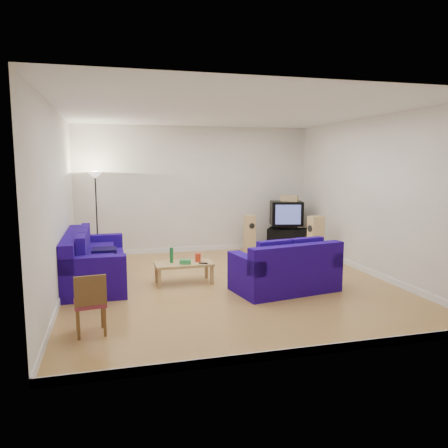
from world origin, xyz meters
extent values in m
cube|color=olive|center=(0.00, 0.00, 0.00)|extent=(6.00, 6.50, 0.01)
cube|color=white|center=(0.00, 0.00, 3.20)|extent=(6.00, 6.50, 0.01)
cube|color=white|center=(0.00, 3.25, 1.60)|extent=(6.00, 0.01, 3.20)
cube|color=white|center=(0.00, -3.25, 1.60)|extent=(6.00, 0.01, 3.20)
cube|color=white|center=(-3.00, 0.00, 1.60)|extent=(0.01, 6.50, 3.20)
cube|color=white|center=(3.00, 0.00, 1.60)|extent=(0.01, 6.50, 3.20)
cube|color=white|center=(0.00, 3.24, 0.06)|extent=(6.00, 0.02, 0.12)
cube|color=white|center=(0.00, -3.24, 0.06)|extent=(6.00, 0.02, 0.12)
cube|color=white|center=(-2.99, 0.00, 0.06)|extent=(0.02, 6.50, 0.12)
cube|color=white|center=(2.99, 0.00, 0.06)|extent=(0.02, 6.50, 0.12)
cube|color=#1E0A68|center=(-2.45, 0.75, 0.24)|extent=(1.09, 2.51, 0.48)
cube|color=#1E0A68|center=(-2.87, 0.75, 0.72)|extent=(0.25, 2.51, 0.49)
cube|color=#1E0A68|center=(-2.45, 1.88, 0.61)|extent=(1.08, 0.25, 0.27)
cube|color=#1E0A68|center=(-2.45, -0.38, 0.61)|extent=(1.08, 0.25, 0.27)
cube|color=black|center=(-2.28, 0.75, 0.59)|extent=(0.46, 0.46, 0.14)
cube|color=#1E0A68|center=(0.86, -0.63, 0.22)|extent=(1.95, 1.30, 0.45)
cube|color=#1E0A68|center=(0.92, -1.01, 0.67)|extent=(1.82, 0.54, 0.46)
cube|color=#1E0A68|center=(0.08, -0.77, 0.57)|extent=(0.40, 1.03, 0.25)
cube|color=#1E0A68|center=(1.63, -0.50, 0.57)|extent=(0.40, 1.03, 0.25)
cube|color=black|center=(0.83, -0.48, 0.55)|extent=(0.49, 0.49, 0.13)
cube|color=tan|center=(-0.82, 0.29, 0.37)|extent=(1.10, 0.56, 0.05)
cube|color=tan|center=(-1.31, 0.06, 0.17)|extent=(0.06, 0.06, 0.35)
cube|color=tan|center=(-1.32, 0.51, 0.17)|extent=(0.06, 0.06, 0.35)
cube|color=tan|center=(-0.32, 0.08, 0.17)|extent=(0.06, 0.06, 0.35)
cube|color=tan|center=(-0.33, 0.52, 0.17)|extent=(0.06, 0.06, 0.35)
cylinder|color=#197233|center=(-1.04, 0.36, 0.54)|extent=(0.08, 0.08, 0.29)
cube|color=green|center=(-0.81, 0.19, 0.44)|extent=(0.23, 0.16, 0.08)
cylinder|color=red|center=(-0.54, 0.34, 0.47)|extent=(0.14, 0.14, 0.16)
cube|color=black|center=(-0.48, 0.12, 0.41)|extent=(0.17, 0.11, 0.02)
cube|color=black|center=(2.28, 2.62, 0.30)|extent=(1.11, 0.97, 0.60)
cube|color=black|center=(2.30, 2.63, 0.64)|extent=(0.53, 0.52, 0.10)
cube|color=black|center=(2.25, 2.62, 1.00)|extent=(0.91, 0.76, 0.61)
cube|color=#39407F|center=(2.17, 2.33, 1.00)|extent=(0.62, 0.18, 0.49)
cube|color=tan|center=(2.32, 2.60, 1.38)|extent=(0.45, 0.41, 0.15)
cube|color=tan|center=(1.28, 2.70, 0.48)|extent=(0.24, 0.30, 0.97)
cylinder|color=black|center=(1.29, 2.55, 0.71)|extent=(0.14, 0.03, 0.14)
cube|color=tan|center=(2.45, 1.35, 0.53)|extent=(0.35, 0.30, 1.07)
cylinder|color=black|center=(2.29, 1.32, 0.79)|extent=(0.05, 0.16, 0.16)
cylinder|color=black|center=(-2.45, 2.70, 0.02)|extent=(0.27, 0.27, 0.03)
cylinder|color=black|center=(-2.45, 2.70, 1.00)|extent=(0.03, 0.03, 1.95)
cone|color=white|center=(-2.45, 2.70, 2.01)|extent=(0.36, 0.36, 0.16)
cube|color=brown|center=(-2.60, -2.04, 0.20)|extent=(0.04, 0.04, 0.41)
cube|color=brown|center=(-2.63, -1.71, 0.20)|extent=(0.04, 0.04, 0.41)
cube|color=brown|center=(-2.27, -2.01, 0.20)|extent=(0.04, 0.04, 0.41)
cube|color=brown|center=(-2.30, -1.68, 0.20)|extent=(0.04, 0.04, 0.41)
cube|color=maroon|center=(-2.45, -1.86, 0.42)|extent=(0.45, 0.45, 0.06)
cube|color=brown|center=(-2.43, -2.04, 0.65)|extent=(0.41, 0.08, 0.41)
camera|label=1|loc=(-2.15, -7.76, 2.29)|focal=35.00mm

